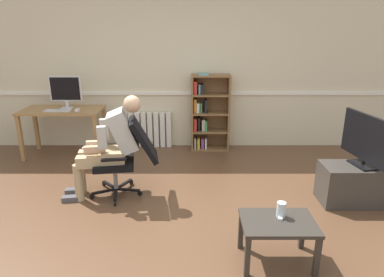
{
  "coord_description": "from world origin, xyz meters",
  "views": [
    {
      "loc": [
        0.15,
        -2.97,
        1.96
      ],
      "look_at": [
        0.15,
        0.85,
        0.7
      ],
      "focal_mm": 31.53,
      "sensor_mm": 36.0,
      "label": 1
    }
  ],
  "objects": [
    {
      "name": "tv_stand",
      "position": [
        2.1,
        0.58,
        0.23
      ],
      "size": [
        0.89,
        0.41,
        0.46
      ],
      "color": "#3D3833",
      "rests_on": "ground_plane"
    },
    {
      "name": "tv_screen",
      "position": [
        2.1,
        0.58,
        0.77
      ],
      "size": [
        0.25,
        0.83,
        0.59
      ],
      "rotation": [
        0.0,
        0.0,
        1.74
      ],
      "color": "black",
      "rests_on": "tv_stand"
    },
    {
      "name": "computer_desk",
      "position": [
        -1.88,
        2.15,
        0.64
      ],
      "size": [
        1.23,
        0.62,
        0.76
      ],
      "color": "#9E7547",
      "rests_on": "ground_plane"
    },
    {
      "name": "bookshelf",
      "position": [
        0.4,
        2.44,
        0.62
      ],
      "size": [
        0.63,
        0.29,
        1.28
      ],
      "color": "brown",
      "rests_on": "ground_plane"
    },
    {
      "name": "spare_remote",
      "position": [
        0.92,
        -0.4,
        0.41
      ],
      "size": [
        0.07,
        0.15,
        0.02
      ],
      "primitive_type": "cube",
      "rotation": [
        0.0,
        0.0,
        6.05
      ],
      "color": "white",
      "rests_on": "coffee_table"
    },
    {
      "name": "computer_mouse",
      "position": [
        -1.6,
        2.03,
        0.77
      ],
      "size": [
        0.06,
        0.1,
        0.03
      ],
      "primitive_type": "cube",
      "color": "white",
      "rests_on": "computer_desk"
    },
    {
      "name": "office_chair",
      "position": [
        -0.62,
        0.81,
        0.52
      ],
      "size": [
        0.85,
        0.63,
        0.95
      ],
      "rotation": [
        0.0,
        0.0,
        -1.42
      ],
      "color": "black",
      "rests_on": "ground_plane"
    },
    {
      "name": "radiator",
      "position": [
        -0.67,
        2.54,
        0.3
      ],
      "size": [
        0.93,
        0.08,
        0.6
      ],
      "color": "white",
      "rests_on": "ground_plane"
    },
    {
      "name": "ground_plane",
      "position": [
        0.0,
        0.0,
        0.0
      ],
      "size": [
        18.0,
        18.0,
        0.0
      ],
      "primitive_type": "plane",
      "color": "brown"
    },
    {
      "name": "coffee_table",
      "position": [
        0.88,
        -0.48,
        0.34
      ],
      "size": [
        0.63,
        0.44,
        0.4
      ],
      "color": "#332D28",
      "rests_on": "ground_plane"
    },
    {
      "name": "drinking_glass",
      "position": [
        0.92,
        -0.41,
        0.47
      ],
      "size": [
        0.08,
        0.08,
        0.13
      ],
      "primitive_type": "cylinder",
      "color": "silver",
      "rests_on": "coffee_table"
    },
    {
      "name": "person_seated",
      "position": [
        -0.82,
        0.78,
        0.65
      ],
      "size": [
        0.99,
        0.46,
        1.23
      ],
      "rotation": [
        0.0,
        0.0,
        -1.42
      ],
      "color": "tan",
      "rests_on": "ground_plane"
    },
    {
      "name": "keyboard",
      "position": [
        -1.89,
        2.01,
        0.77
      ],
      "size": [
        0.39,
        0.12,
        0.02
      ],
      "primitive_type": "cube",
      "color": "silver",
      "rests_on": "computer_desk"
    },
    {
      "name": "imac_monitor",
      "position": [
        -1.82,
        2.23,
        1.04
      ],
      "size": [
        0.49,
        0.14,
        0.5
      ],
      "color": "silver",
      "rests_on": "computer_desk"
    },
    {
      "name": "back_wall",
      "position": [
        0.0,
        2.65,
        1.35
      ],
      "size": [
        12.0,
        0.13,
        2.7
      ],
      "color": "beige",
      "rests_on": "ground_plane"
    }
  ]
}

